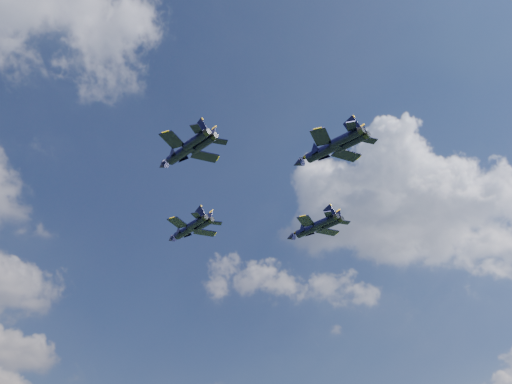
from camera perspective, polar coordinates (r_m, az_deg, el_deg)
The scene contains 4 objects.
jet_lead at distance 116.43m, azimuth -7.14°, elevation -3.92°, with size 11.39×14.78×3.51m.
jet_left at distance 95.87m, azimuth -7.61°, elevation 3.82°, with size 11.54×15.15×3.58m.
jet_right at distance 115.50m, azimuth 5.21°, elevation -3.79°, with size 11.32×14.90×3.52m.
jet_slot at distance 96.00m, azimuth 6.59°, elevation 4.03°, with size 11.92×15.87×3.74m.
Camera 1 is at (-50.61, -74.17, 3.55)m, focal length 40.00 mm.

